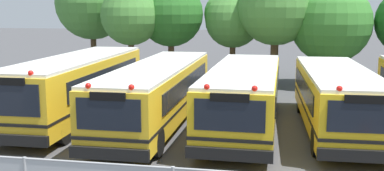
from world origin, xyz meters
name	(u,v)px	position (x,y,z in m)	size (l,w,h in m)	color
ground_plane	(244,126)	(0.00, 0.00, 0.00)	(160.00, 160.00, 0.00)	#424244
school_bus_0	(78,84)	(-7.19, 0.14, 1.46)	(2.66, 10.67, 2.78)	yellow
school_bus_1	(158,91)	(-3.54, -0.20, 1.36)	(2.47, 11.50, 2.58)	yellow
school_bus_2	(244,94)	(-0.01, -0.23, 1.35)	(2.73, 10.31, 2.55)	yellow
school_bus_3	(336,97)	(3.53, 0.00, 1.33)	(2.76, 9.67, 2.53)	yellow
tree_0	(91,5)	(-11.45, 11.88, 4.95)	(5.00, 5.00, 7.54)	#4C3823
tree_1	(129,15)	(-7.99, 9.71, 4.31)	(3.77, 3.77, 6.15)	#4C3823
tree_2	(170,15)	(-5.70, 11.12, 4.27)	(4.22, 4.22, 6.44)	#4C3823
tree_3	(231,18)	(-1.75, 11.50, 4.09)	(3.73, 3.62, 5.79)	#4C3823
tree_4	(276,7)	(1.10, 10.20, 4.79)	(4.56, 4.56, 7.04)	#4C3823
tree_5	(330,23)	(4.28, 10.31, 3.85)	(4.77, 4.77, 6.21)	#4C3823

